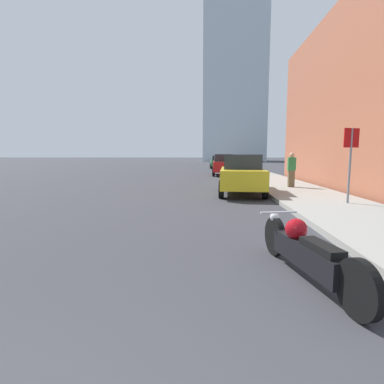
# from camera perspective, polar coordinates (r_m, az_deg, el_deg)

# --- Properties ---
(sidewalk) EXTENTS (3.10, 240.00, 0.15)m
(sidewalk) POSITION_cam_1_polar(r_m,az_deg,el_deg) (40.76, 8.92, 4.72)
(sidewalk) COLOR gray
(sidewalk) RESTS_ON ground_plane
(distant_tower) EXTENTS (16.52, 16.52, 67.17)m
(distant_tower) POSITION_cam_1_polar(r_m,az_deg,el_deg) (92.78, 8.01, 27.11)
(distant_tower) COLOR silver
(distant_tower) RESTS_ON ground_plane
(motorcycle) EXTENTS (0.82, 2.64, 0.78)m
(motorcycle) POSITION_cam_1_polar(r_m,az_deg,el_deg) (4.43, 20.76, -10.43)
(motorcycle) COLOR black
(motorcycle) RESTS_ON ground_plane
(parked_car_yellow) EXTENTS (2.08, 4.39, 1.70)m
(parked_car_yellow) POSITION_cam_1_polar(r_m,az_deg,el_deg) (13.05, 9.46, 3.38)
(parked_car_yellow) COLOR gold
(parked_car_yellow) RESTS_ON ground_plane
(parked_car_red) EXTENTS (1.79, 4.52, 1.75)m
(parked_car_red) POSITION_cam_1_polar(r_m,az_deg,el_deg) (25.10, 5.93, 5.20)
(parked_car_red) COLOR red
(parked_car_red) RESTS_ON ground_plane
(parked_car_green) EXTENTS (2.13, 3.93, 1.62)m
(parked_car_green) POSITION_cam_1_polar(r_m,az_deg,el_deg) (37.47, 5.05, 5.72)
(parked_car_green) COLOR #1E6B33
(parked_car_green) RESTS_ON ground_plane
(stop_sign) EXTENTS (0.57, 0.26, 2.37)m
(stop_sign) POSITION_cam_1_polar(r_m,az_deg,el_deg) (10.75, 27.97, 6.65)
(stop_sign) COLOR slate
(stop_sign) RESTS_ON sidewalk
(pedestrian) EXTENTS (0.36, 0.23, 1.65)m
(pedestrian) POSITION_cam_1_polar(r_m,az_deg,el_deg) (15.17, 18.42, 4.10)
(pedestrian) COLOR brown
(pedestrian) RESTS_ON sidewalk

